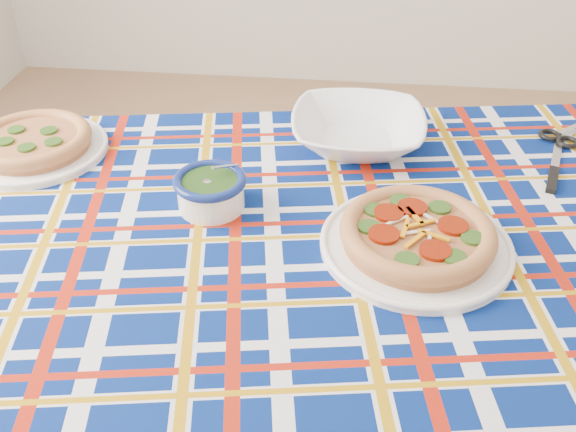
# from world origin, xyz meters

# --- Properties ---
(floor) EXTENTS (4.00, 4.00, 0.00)m
(floor) POSITION_xyz_m (0.00, 0.00, 0.00)
(floor) COLOR #946D4C
(floor) RESTS_ON ground
(dining_table) EXTENTS (1.77, 1.27, 0.76)m
(dining_table) POSITION_xyz_m (-0.19, -0.43, 0.69)
(dining_table) COLOR brown
(dining_table) RESTS_ON floor
(tablecloth) EXTENTS (1.81, 1.31, 0.11)m
(tablecloth) POSITION_xyz_m (-0.19, -0.43, 0.72)
(tablecloth) COLOR navy
(tablecloth) RESTS_ON dining_table
(main_focaccia_plate) EXTENTS (0.37, 0.37, 0.06)m
(main_focaccia_plate) POSITION_xyz_m (-0.02, -0.40, 0.80)
(main_focaccia_plate) COLOR #A36339
(main_focaccia_plate) RESTS_ON tablecloth
(pesto_bowl) EXTENTS (0.17, 0.17, 0.08)m
(pesto_bowl) POSITION_xyz_m (-0.39, -0.32, 0.81)
(pesto_bowl) COLOR black
(pesto_bowl) RESTS_ON tablecloth
(serving_bowl) EXTENTS (0.28, 0.28, 0.07)m
(serving_bowl) POSITION_xyz_m (-0.13, -0.06, 0.80)
(serving_bowl) COLOR white
(serving_bowl) RESTS_ON tablecloth
(second_focaccia_plate) EXTENTS (0.36, 0.36, 0.05)m
(second_focaccia_plate) POSITION_xyz_m (-0.79, -0.17, 0.80)
(second_focaccia_plate) COLOR #A36339
(second_focaccia_plate) RESTS_ON tablecloth
(table_knife) EXTENTS (0.09, 0.23, 0.01)m
(table_knife) POSITION_xyz_m (0.28, -0.07, 0.77)
(table_knife) COLOR silver
(table_knife) RESTS_ON tablecloth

